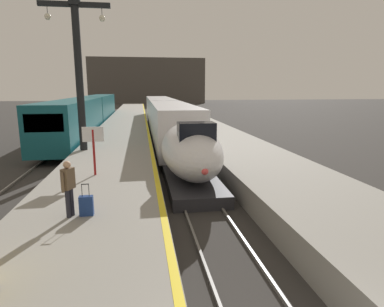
{
  "coord_description": "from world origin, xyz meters",
  "views": [
    {
      "loc": [
        -2.35,
        -3.11,
        4.8
      ],
      "look_at": [
        -0.04,
        11.73,
        1.8
      ],
      "focal_mm": 30.72,
      "sensor_mm": 36.0,
      "label": 1
    }
  ],
  "objects": [
    {
      "name": "platform_left_safety_stripe",
      "position": [
        -1.77,
        24.75,
        1.05
      ],
      "size": [
        0.2,
        107.8,
        0.01
      ],
      "primitive_type": "cube",
      "color": "yellow",
      "rests_on": "platform_left"
    },
    {
      "name": "terminus_back_wall",
      "position": [
        0.0,
        102.0,
        7.0
      ],
      "size": [
        36.0,
        2.0,
        14.0
      ],
      "primitive_type": "cube",
      "color": "#4C4742",
      "rests_on": "ground"
    },
    {
      "name": "rolling_suitcase",
      "position": [
        -4.04,
        6.56,
        1.35
      ],
      "size": [
        0.4,
        0.22,
        0.98
      ],
      "color": "navy",
      "rests_on": "platform_left"
    },
    {
      "name": "passenger_near_edge",
      "position": [
        -4.51,
        6.55,
        2.04
      ],
      "size": [
        0.37,
        0.52,
        1.69
      ],
      "color": "#23232D",
      "rests_on": "platform_left"
    },
    {
      "name": "platform_left",
      "position": [
        -4.05,
        24.75,
        0.53
      ],
      "size": [
        4.8,
        110.0,
        1.05
      ],
      "primitive_type": "cube",
      "color": "gray",
      "rests_on": "ground"
    },
    {
      "name": "station_column_mid",
      "position": [
        -5.9,
        17.63,
        6.3
      ],
      "size": [
        4.0,
        0.68,
        8.67
      ],
      "color": "black",
      "rests_on": "platform_left"
    },
    {
      "name": "rail_main_right",
      "position": [
        0.75,
        27.5,
        0.06
      ],
      "size": [
        0.08,
        110.0,
        0.12
      ],
      "primitive_type": "cube",
      "color": "slate",
      "rests_on": "ground"
    },
    {
      "name": "platform_right",
      "position": [
        4.05,
        24.75,
        0.53
      ],
      "size": [
        4.8,
        110.0,
        1.05
      ],
      "primitive_type": "cube",
      "color": "gray",
      "rests_on": "ground"
    },
    {
      "name": "regional_train_adjacent",
      "position": [
        -8.1,
        35.69,
        2.13
      ],
      "size": [
        2.85,
        36.6,
        3.8
      ],
      "color": "#145660",
      "rests_on": "ground"
    },
    {
      "name": "departure_info_board",
      "position": [
        -4.41,
        11.36,
        2.56
      ],
      "size": [
        0.9,
        0.1,
        2.12
      ],
      "color": "maroon",
      "rests_on": "platform_left"
    },
    {
      "name": "rail_main_left",
      "position": [
        -0.75,
        27.5,
        0.06
      ],
      "size": [
        0.08,
        110.0,
        0.12
      ],
      "primitive_type": "cube",
      "color": "slate",
      "rests_on": "ground"
    },
    {
      "name": "rail_secondary_right",
      "position": [
        -7.35,
        27.5,
        0.06
      ],
      "size": [
        0.08,
        110.0,
        0.12
      ],
      "primitive_type": "cube",
      "color": "slate",
      "rests_on": "ground"
    },
    {
      "name": "highspeed_train_main",
      "position": [
        0.0,
        27.59,
        1.92
      ],
      "size": [
        2.92,
        38.7,
        3.6
      ],
      "color": "silver",
      "rests_on": "ground"
    },
    {
      "name": "rail_secondary_left",
      "position": [
        -8.85,
        27.5,
        0.06
      ],
      "size": [
        0.08,
        110.0,
        0.12
      ],
      "primitive_type": "cube",
      "color": "slate",
      "rests_on": "ground"
    }
  ]
}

